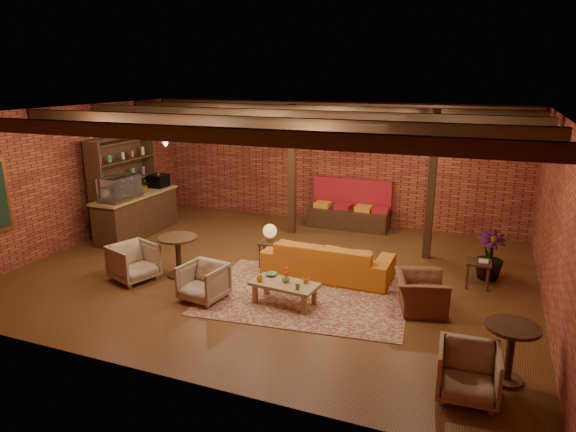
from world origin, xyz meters
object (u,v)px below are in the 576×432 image
at_px(armchair_right, 421,287).
at_px(armchair_far, 468,370).
at_px(side_table_book, 479,263).
at_px(round_table_left, 178,249).
at_px(armchair_a, 134,260).
at_px(armchair_b, 203,280).
at_px(side_table_lamp, 270,234).
at_px(coffee_table, 284,285).
at_px(plant_tall, 495,208).
at_px(round_table_right, 511,344).
at_px(sofa, 328,259).

xyz_separation_m(armchair_right, armchair_far, (0.89, -2.29, -0.04)).
bearing_deg(armchair_far, side_table_book, 86.82).
xyz_separation_m(round_table_left, armchair_a, (-0.69, -0.50, -0.15)).
height_order(armchair_a, armchair_far, armchair_a).
relative_size(round_table_left, armchair_b, 1.11).
relative_size(side_table_lamp, armchair_b, 1.24).
height_order(armchair_b, armchair_far, armchair_far).
height_order(coffee_table, armchair_right, armchair_right).
xyz_separation_m(side_table_book, plant_tall, (0.18, 0.49, 0.97)).
relative_size(side_table_lamp, armchair_right, 0.97).
bearing_deg(round_table_right, side_table_lamp, 149.68).
bearing_deg(round_table_right, armchair_a, 171.50).
height_order(armchair_b, round_table_right, round_table_right).
height_order(sofa, side_table_book, sofa).
bearing_deg(round_table_left, armchair_a, -143.96).
relative_size(side_table_lamp, side_table_book, 1.73).
bearing_deg(side_table_book, armchair_far, -89.55).
bearing_deg(round_table_right, sofa, 142.06).
xyz_separation_m(armchair_b, armchair_right, (3.62, 1.03, 0.04)).
bearing_deg(round_table_left, plant_tall, 20.50).
relative_size(armchair_b, armchair_right, 0.78).
bearing_deg(coffee_table, armchair_right, 16.22).
relative_size(armchair_b, side_table_book, 1.39).
bearing_deg(armchair_a, armchair_b, -80.14).
distance_m(side_table_book, round_table_right, 3.19).
bearing_deg(side_table_book, side_table_lamp, -173.23).
bearing_deg(armchair_a, plant_tall, -48.18).
xyz_separation_m(sofa, side_table_lamp, (-1.30, 0.12, 0.33)).
bearing_deg(armchair_right, round_table_right, -157.01).
xyz_separation_m(side_table_lamp, armchair_far, (4.09, -3.22, -0.32)).
distance_m(round_table_right, plant_tall, 3.77).
relative_size(round_table_left, armchair_far, 1.09).
xyz_separation_m(coffee_table, armchair_far, (3.13, -1.64, 0.02)).
xyz_separation_m(side_table_lamp, armchair_a, (-2.16, -1.67, -0.30)).
bearing_deg(round_table_left, side_table_book, 16.56).
xyz_separation_m(sofa, coffee_table, (-0.33, -1.46, -0.01)).
bearing_deg(side_table_lamp, plant_tall, 12.91).
bearing_deg(armchair_b, round_table_right, -0.39).
xyz_separation_m(armchair_a, armchair_b, (1.73, -0.29, -0.03)).
relative_size(side_table_book, round_table_right, 0.66).
relative_size(armchair_b, armchair_far, 0.98).
xyz_separation_m(round_table_right, plant_tall, (-0.32, 3.64, 0.90)).
distance_m(sofa, coffee_table, 1.50).
height_order(coffee_table, plant_tall, plant_tall).
relative_size(sofa, plant_tall, 0.87).
relative_size(armchair_b, plant_tall, 0.26).
xyz_separation_m(round_table_left, armchair_right, (4.66, 0.23, -0.14)).
relative_size(armchair_right, armchair_far, 1.26).
xyz_separation_m(coffee_table, side_table_lamp, (-0.97, 1.58, 0.34)).
bearing_deg(sofa, armchair_far, 132.15).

